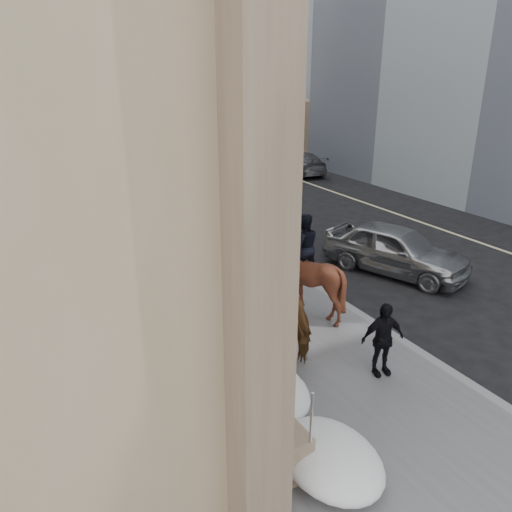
{
  "coord_description": "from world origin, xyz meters",
  "views": [
    {
      "loc": [
        -5.4,
        -6.97,
        6.25
      ],
      "look_at": [
        0.24,
        3.57,
        1.7
      ],
      "focal_mm": 35.0,
      "sensor_mm": 36.0,
      "label": 1
    }
  ],
  "objects": [
    {
      "name": "car_grey",
      "position": [
        11.61,
        18.98,
        0.66
      ],
      "size": [
        2.47,
        4.76,
        1.32
      ],
      "primitive_type": "imported",
      "rotation": [
        0.0,
        0.0,
        3.0
      ],
      "color": "#55585C",
      "rests_on": "ground"
    },
    {
      "name": "traffic_signal",
      "position": [
        2.07,
        22.0,
        4.0
      ],
      "size": [
        4.1,
        0.22,
        6.0
      ],
      "color": "#2D2D30",
      "rests_on": "ground"
    },
    {
      "name": "mounted_horse_right",
      "position": [
        1.3,
        2.87,
        1.25
      ],
      "size": [
        2.14,
        2.27,
        2.69
      ],
      "rotation": [
        0.0,
        0.0,
        2.84
      ],
      "color": "#472114",
      "rests_on": "sidewalk"
    },
    {
      "name": "car_silver",
      "position": [
        5.58,
        4.1,
        0.79
      ],
      "size": [
        3.42,
        5.0,
        1.58
      ],
      "primitive_type": "imported",
      "rotation": [
        0.0,
        0.0,
        0.37
      ],
      "color": "#94969B",
      "rests_on": "ground"
    },
    {
      "name": "far_podium",
      "position": [
        15.5,
        10.0,
        2.0
      ],
      "size": [
        2.0,
        80.0,
        4.0
      ],
      "primitive_type": "cube",
      "color": "#75604B",
      "rests_on": "ground"
    },
    {
      "name": "sidewalk",
      "position": [
        0.0,
        10.0,
        0.06
      ],
      "size": [
        5.0,
        80.0,
        0.12
      ],
      "primitive_type": "cube",
      "color": "#515153",
      "rests_on": "ground"
    },
    {
      "name": "streetlight_far",
      "position": [
        2.74,
        34.0,
        4.58
      ],
      "size": [
        1.71,
        0.24,
        8.0
      ],
      "color": "#2D2D30",
      "rests_on": "ground"
    },
    {
      "name": "ground",
      "position": [
        0.0,
        0.0,
        0.0
      ],
      "size": [
        140.0,
        140.0,
        0.0
      ],
      "primitive_type": "plane",
      "color": "black",
      "rests_on": "ground"
    },
    {
      "name": "lane_line",
      "position": [
        10.5,
        10.0,
        0.01
      ],
      "size": [
        0.15,
        70.0,
        0.01
      ],
      "primitive_type": "cube",
      "color": "#BFB78C",
      "rests_on": "ground"
    },
    {
      "name": "pedestrian",
      "position": [
        1.21,
        -0.2,
        0.94
      ],
      "size": [
        1.02,
        0.59,
        1.64
      ],
      "primitive_type": "imported",
      "rotation": [
        0.0,
        0.0,
        -0.21
      ],
      "color": "black",
      "rests_on": "sidewalk"
    },
    {
      "name": "mounted_horse_left",
      "position": [
        -0.11,
        1.97,
        1.26
      ],
      "size": [
        1.8,
        2.8,
        2.75
      ],
      "rotation": [
        0.0,
        0.0,
        3.4
      ],
      "color": "#472C15",
      "rests_on": "sidewalk"
    },
    {
      "name": "curb",
      "position": [
        2.62,
        10.0,
        0.06
      ],
      "size": [
        0.24,
        80.0,
        0.12
      ],
      "primitive_type": "cube",
      "color": "slate",
      "rests_on": "ground"
    },
    {
      "name": "snow_bank",
      "position": [
        -1.42,
        8.11,
        0.47
      ],
      "size": [
        1.7,
        18.1,
        0.76
      ],
      "color": "white",
      "rests_on": "sidewalk"
    },
    {
      "name": "streetlight_mid",
      "position": [
        2.74,
        14.0,
        4.58
      ],
      "size": [
        1.71,
        0.24,
        8.0
      ],
      "color": "#2D2D30",
      "rests_on": "ground"
    }
  ]
}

